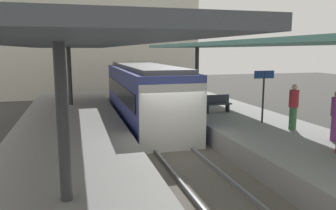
% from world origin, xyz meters
% --- Properties ---
extents(ground_plane, '(80.00, 80.00, 0.00)m').
position_xyz_m(ground_plane, '(0.00, 0.00, 0.00)').
color(ground_plane, '#383835').
extents(platform_left, '(4.40, 28.00, 1.00)m').
position_xyz_m(platform_left, '(-3.80, 0.00, 0.50)').
color(platform_left, gray).
rests_on(platform_left, ground_plane).
extents(platform_right, '(4.40, 28.00, 1.00)m').
position_xyz_m(platform_right, '(3.80, 0.00, 0.50)').
color(platform_right, gray).
rests_on(platform_right, ground_plane).
extents(track_ballast, '(3.20, 28.00, 0.20)m').
position_xyz_m(track_ballast, '(0.00, 0.00, 0.10)').
color(track_ballast, '#59544C').
rests_on(track_ballast, ground_plane).
extents(rail_near_side, '(0.08, 28.00, 0.14)m').
position_xyz_m(rail_near_side, '(-0.72, 0.00, 0.27)').
color(rail_near_side, slate).
rests_on(rail_near_side, track_ballast).
extents(rail_far_side, '(0.08, 28.00, 0.14)m').
position_xyz_m(rail_far_side, '(0.72, 0.00, 0.27)').
color(rail_far_side, slate).
rests_on(rail_far_side, track_ballast).
extents(commuter_train, '(2.78, 10.50, 3.10)m').
position_xyz_m(commuter_train, '(0.00, 5.32, 1.73)').
color(commuter_train, '#38428C').
rests_on(commuter_train, track_ballast).
extents(canopy_left, '(4.18, 21.00, 3.36)m').
position_xyz_m(canopy_left, '(-3.80, 1.40, 4.24)').
color(canopy_left, '#333335').
rests_on(canopy_left, platform_left).
extents(canopy_right, '(4.18, 21.00, 3.39)m').
position_xyz_m(canopy_right, '(3.80, 1.40, 4.27)').
color(canopy_right, '#333335').
rests_on(canopy_right, platform_right).
extents(platform_bench, '(1.40, 0.41, 0.86)m').
position_xyz_m(platform_bench, '(3.19, 3.27, 1.46)').
color(platform_bench, black).
rests_on(platform_bench, platform_right).
extents(platform_sign, '(0.90, 0.08, 2.21)m').
position_xyz_m(platform_sign, '(4.04, 0.50, 2.62)').
color(platform_sign, '#262628').
rests_on(platform_sign, platform_right).
extents(passenger_near_bench, '(0.36, 0.36, 1.76)m').
position_xyz_m(passenger_near_bench, '(4.55, -0.85, 1.92)').
color(passenger_near_bench, '#386B3D').
rests_on(passenger_near_bench, platform_right).
extents(passenger_mid_platform, '(0.36, 0.36, 1.72)m').
position_xyz_m(passenger_mid_platform, '(4.89, -2.67, 1.89)').
color(passenger_mid_platform, '#7A337A').
rests_on(passenger_mid_platform, platform_right).
extents(passenger_far_end, '(0.36, 0.36, 1.67)m').
position_xyz_m(passenger_far_end, '(2.76, 5.29, 1.87)').
color(passenger_far_end, maroon).
rests_on(passenger_far_end, platform_right).
extents(station_building_backdrop, '(18.00, 6.00, 11.00)m').
position_xyz_m(station_building_backdrop, '(-1.59, 20.00, 5.50)').
color(station_building_backdrop, beige).
rests_on(station_building_backdrop, ground_plane).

